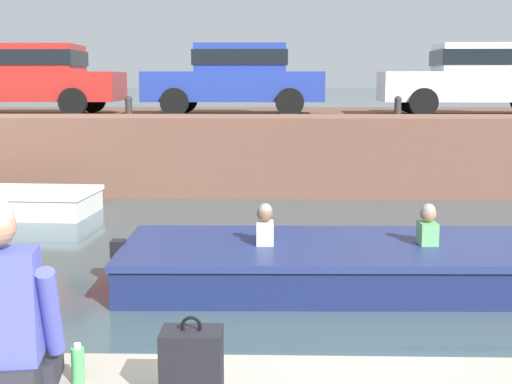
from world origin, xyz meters
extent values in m
plane|color=#3D5156|center=(0.00, 5.34, 0.00)|extent=(400.00, 400.00, 0.00)
cube|color=brown|center=(0.00, 13.68, 0.82)|extent=(60.00, 6.00, 1.65)
cube|color=brown|center=(0.00, 10.80, 1.69)|extent=(60.00, 0.24, 0.08)
cube|color=navy|center=(0.56, 4.60, 0.21)|extent=(5.52, 2.15, 0.42)
cube|color=navy|center=(0.56, 4.60, 0.46)|extent=(5.58, 2.21, 0.08)
cube|color=brown|center=(0.15, 4.60, 0.36)|extent=(0.28, 1.84, 0.06)
cube|color=black|center=(-2.28, 4.55, 0.31)|extent=(0.16, 0.20, 0.45)
cube|color=#66B26B|center=(1.38, 4.62, 0.54)|extent=(0.21, 0.32, 0.44)
sphere|color=#A37556|center=(1.38, 4.62, 0.86)|extent=(0.19, 0.19, 0.19)
sphere|color=gray|center=(1.38, 4.62, 0.90)|extent=(0.17, 0.17, 0.17)
cube|color=silver|center=(-0.54, 4.58, 0.54)|extent=(0.21, 0.32, 0.44)
sphere|color=brown|center=(-0.54, 4.58, 0.86)|extent=(0.19, 0.19, 0.19)
sphere|color=gray|center=(-0.54, 4.58, 0.90)|extent=(0.17, 0.17, 0.17)
cube|color=#B2231E|center=(-6.08, 12.30, 2.27)|extent=(4.40, 1.88, 0.64)
cube|color=#B2231E|center=(-5.91, 12.31, 2.89)|extent=(2.22, 1.62, 0.60)
cube|color=black|center=(-5.91, 12.31, 2.89)|extent=(2.30, 1.65, 0.33)
cylinder|color=black|center=(-4.71, 11.42, 1.95)|extent=(0.60, 0.19, 0.60)
cylinder|color=black|center=(-4.75, 13.24, 1.95)|extent=(0.60, 0.19, 0.60)
cube|color=#233893|center=(-1.34, 12.30, 2.27)|extent=(3.93, 1.78, 0.64)
cube|color=#233893|center=(-1.18, 12.30, 2.89)|extent=(1.97, 1.56, 0.60)
cube|color=black|center=(-1.18, 12.30, 2.89)|extent=(2.05, 1.59, 0.33)
cylinder|color=black|center=(-2.55, 11.40, 1.95)|extent=(0.60, 0.18, 0.60)
cylinder|color=black|center=(-2.56, 13.19, 1.95)|extent=(0.60, 0.18, 0.60)
cylinder|color=black|center=(-0.12, 11.41, 1.95)|extent=(0.60, 0.18, 0.60)
cylinder|color=black|center=(-0.13, 13.21, 1.95)|extent=(0.60, 0.18, 0.60)
cube|color=white|center=(4.02, 12.30, 2.27)|extent=(4.25, 1.83, 0.64)
cube|color=white|center=(4.18, 12.30, 2.89)|extent=(2.14, 1.57, 0.60)
cube|color=black|center=(4.18, 12.30, 2.89)|extent=(2.23, 1.60, 0.33)
cylinder|color=black|center=(2.69, 11.46, 1.95)|extent=(0.60, 0.20, 0.60)
cylinder|color=black|center=(2.74, 13.22, 1.95)|extent=(0.60, 0.20, 0.60)
cylinder|color=#2D2B28|center=(-3.42, 10.93, 1.82)|extent=(0.14, 0.14, 0.35)
sphere|color=#2D2B28|center=(-3.42, 10.93, 2.02)|extent=(0.15, 0.15, 0.15)
cylinder|color=#2D2B28|center=(2.06, 10.93, 1.82)|extent=(0.14, 0.14, 0.35)
sphere|color=#2D2B28|center=(2.06, 10.93, 2.02)|extent=(0.15, 0.15, 0.15)
cube|color=#282833|center=(-1.66, -0.61, 1.05)|extent=(0.38, 0.33, 0.20)
cube|color=#282833|center=(-1.70, -0.39, 1.02)|extent=(0.48, 0.38, 0.14)
cylinder|color=#4C51B2|center=(-1.45, -0.52, 1.36)|extent=(0.13, 0.29, 0.47)
cylinder|color=#4CB259|center=(-1.38, -0.38, 1.04)|extent=(0.06, 0.06, 0.18)
cylinder|color=white|center=(-1.38, -0.38, 1.14)|extent=(0.04, 0.04, 0.02)
cube|color=black|center=(-0.80, -0.56, 1.12)|extent=(0.28, 0.20, 0.34)
cube|color=black|center=(-0.80, -0.45, 1.07)|extent=(0.22, 0.06, 0.18)
torus|color=black|center=(-0.80, -0.56, 1.31)|extent=(0.10, 0.02, 0.10)
camera|label=1|loc=(-0.42, -3.65, 2.41)|focal=50.00mm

